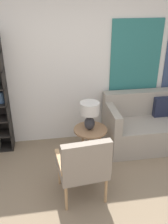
# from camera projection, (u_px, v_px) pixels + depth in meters

# --- Properties ---
(wall_back) EXTENTS (6.40, 0.08, 2.70)m
(wall_back) POSITION_uv_depth(u_px,v_px,m) (73.00, 64.00, 4.01)
(wall_back) COLOR silver
(wall_back) RESTS_ON ground_plane
(armchair) EXTENTS (0.63, 0.61, 0.91)m
(armchair) POSITION_uv_depth(u_px,v_px,m) (84.00, 164.00, 2.98)
(armchair) COLOR tan
(armchair) RESTS_ON ground_plane
(couch) EXTENTS (2.04, 0.81, 0.88)m
(couch) POSITION_uv_depth(u_px,v_px,m) (164.00, 125.00, 4.29)
(couch) COLOR #9E9384
(couch) RESTS_ON ground_plane
(side_table) EXTENTS (0.51, 0.51, 0.51)m
(side_table) POSITION_uv_depth(u_px,v_px,m) (90.00, 132.00, 3.82)
(side_table) COLOR #99704C
(side_table) RESTS_ON ground_plane
(table_lamp) EXTENTS (0.29, 0.29, 0.44)m
(table_lamp) POSITION_uv_depth(u_px,v_px,m) (90.00, 112.00, 3.66)
(table_lamp) COLOR #2D2D33
(table_lamp) RESTS_ON side_table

